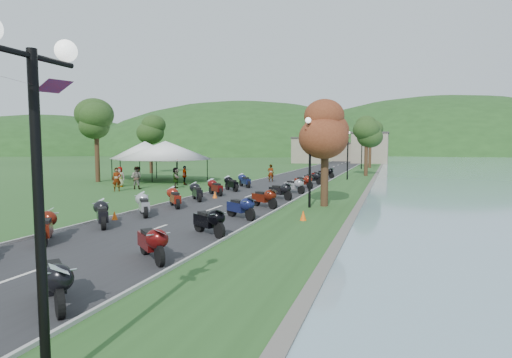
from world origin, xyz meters
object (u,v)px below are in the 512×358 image
(vendor_tent_main, at_px, (166,161))
(pedestrian_b, at_px, (137,189))
(streetlamp_near, at_px, (39,219))
(pedestrian_c, at_px, (138,184))
(pedestrian_a, at_px, (117,191))

(vendor_tent_main, bearing_deg, pedestrian_b, -78.41)
(vendor_tent_main, bearing_deg, streetlamp_near, -61.25)
(pedestrian_b, relative_size, pedestrian_c, 1.12)
(vendor_tent_main, distance_m, pedestrian_b, 7.20)
(streetlamp_near, distance_m, pedestrian_c, 31.85)
(pedestrian_b, bearing_deg, pedestrian_c, -67.60)
(streetlamp_near, xyz_separation_m, vendor_tent_main, (-16.47, 30.03, -0.50))
(pedestrian_c, bearing_deg, pedestrian_a, 6.82)
(pedestrian_c, bearing_deg, streetlamp_near, 20.80)
(vendor_tent_main, relative_size, pedestrian_b, 3.29)
(streetlamp_near, bearing_deg, pedestrian_a, 125.97)
(pedestrian_b, bearing_deg, vendor_tent_main, -89.95)
(pedestrian_b, bearing_deg, streetlamp_near, 111.42)
(vendor_tent_main, xyz_separation_m, pedestrian_b, (1.39, -6.78, -2.00))
(pedestrian_a, bearing_deg, streetlamp_near, -91.68)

